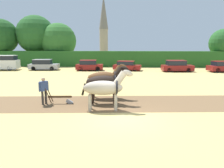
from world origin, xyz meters
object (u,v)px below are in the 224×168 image
(draft_horse_lead_right, at_px, (105,82))
(parked_car_right, at_px, (223,67))
(tree_far_left, at_px, (0,37))
(tree_left, at_px, (36,35))
(parked_car_center_left, at_px, (89,65))
(draft_horse_trail_left, at_px, (105,78))
(parked_van, at_px, (1,63))
(parked_car_center, at_px, (127,66))
(plow, at_px, (62,99))
(draft_horse_lead_left, at_px, (105,88))
(farmer_at_plow, at_px, (44,89))
(parked_car_center_right, at_px, (177,66))
(church_spire, at_px, (104,25))
(farmer_beside_team, at_px, (106,80))
(parked_car_left, at_px, (44,65))
(tree_center, at_px, (224,43))
(tree_center_left, at_px, (59,41))

(draft_horse_lead_right, relative_size, parked_car_right, 0.65)
(tree_far_left, relative_size, tree_left, 0.91)
(draft_horse_lead_right, relative_size, parked_car_center_left, 0.72)
(draft_horse_lead_right, distance_m, draft_horse_trail_left, 1.45)
(parked_van, bearing_deg, parked_car_center, -3.93)
(plow, bearing_deg, parked_car_center, 72.53)
(draft_horse_lead_left, height_order, farmer_at_plow, draft_horse_lead_left)
(tree_far_left, relative_size, parked_car_center, 1.98)
(parked_car_center_right, bearing_deg, farmer_at_plow, -128.43)
(tree_left, relative_size, draft_horse_trail_left, 3.09)
(church_spire, height_order, parked_car_center, church_spire)
(farmer_beside_team, bearing_deg, parked_car_center, 112.15)
(parked_car_left, height_order, parked_car_right, parked_car_left)
(tree_far_left, bearing_deg, draft_horse_trail_left, -48.28)
(parked_van, bearing_deg, draft_horse_lead_right, -51.78)
(parked_car_center_right, bearing_deg, draft_horse_trail_left, -122.22)
(plow, relative_size, farmer_beside_team, 1.04)
(parked_car_center, bearing_deg, parked_van, -167.95)
(draft_horse_lead_left, xyz_separation_m, draft_horse_trail_left, (-0.26, 2.90, 0.09))
(draft_horse_lead_left, bearing_deg, parked_car_left, 114.61)
(tree_left, distance_m, tree_center, 33.80)
(farmer_beside_team, xyz_separation_m, parked_car_center_left, (-3.84, 14.77, -0.23))
(farmer_beside_team, bearing_deg, parked_car_center_left, 133.26)
(tree_left, distance_m, church_spire, 33.09)
(draft_horse_lead_left, bearing_deg, tree_left, 114.08)
(tree_left, height_order, parked_car_center_right, tree_left)
(farmer_beside_team, bearing_deg, tree_far_left, 162.76)
(draft_horse_lead_right, height_order, draft_horse_trail_left, draft_horse_lead_right)
(tree_left, distance_m, parked_car_center_left, 15.40)
(draft_horse_lead_left, xyz_separation_m, farmer_at_plow, (-3.99, 0.97, -0.30))
(parked_car_left, bearing_deg, church_spire, 78.22)
(draft_horse_trail_left, height_order, parked_car_right, draft_horse_trail_left)
(tree_center, xyz_separation_m, parked_car_left, (-29.12, -7.16, -3.26))
(parked_car_left, bearing_deg, tree_center_left, 87.06)
(tree_center, xyz_separation_m, parked_car_center_left, (-22.17, -7.30, -3.28))
(draft_horse_lead_right, bearing_deg, parked_car_right, 45.10)
(farmer_beside_team, xyz_separation_m, parked_car_left, (-10.78, 14.92, -0.21))
(draft_horse_trail_left, bearing_deg, tree_center, 48.20)
(tree_left, height_order, church_spire, church_spire)
(draft_horse_lead_right, relative_size, parked_car_left, 0.65)
(tree_far_left, bearing_deg, tree_center, 0.17)
(farmer_at_plow, relative_size, parked_car_right, 0.39)
(parked_van, relative_size, parked_car_right, 1.19)
(parked_car_right, bearing_deg, draft_horse_trail_left, -142.93)
(tree_center_left, bearing_deg, draft_horse_lead_right, -67.34)
(church_spire, relative_size, draft_horse_trail_left, 6.50)
(parked_car_center_left, height_order, parked_car_center_right, parked_car_center_right)
(church_spire, relative_size, parked_car_center_right, 4.37)
(tree_center_left, bearing_deg, church_spire, 80.41)
(tree_center, relative_size, farmer_beside_team, 3.86)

